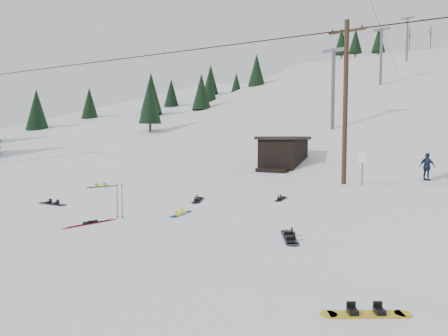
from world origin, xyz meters
The scene contains 21 objects.
ground centered at (0.00, 0.00, 0.00)m, with size 200.00×200.00×0.00m, color white.
ski_slope centered at (0.00, 55.00, -12.00)m, with size 60.00×75.00×45.00m, color silver.
ridge_left centered at (-36.00, 48.00, -11.00)m, with size 34.00×85.00×38.00m, color white.
treeline_left centered at (-34.00, 40.00, 0.00)m, with size 20.00×64.00×10.00m, color black, non-canonical shape.
treeline_crest centered at (0.00, 86.00, 0.00)m, with size 50.00×6.00×10.00m, color black, non-canonical shape.
utility_pole centered at (2.00, 14.00, 4.68)m, with size 2.00×0.26×9.00m.
trail_sign centered at (3.10, 13.58, 1.27)m, with size 0.50×0.09×1.85m.
lift_hut centered at (-5.00, 20.94, 1.36)m, with size 3.40×4.10×2.75m.
lift_tower_near centered at (-4.00, 30.00, 7.86)m, with size 2.20×0.36×8.00m.
lift_tower_mid centered at (-4.00, 50.00, 14.36)m, with size 2.20×0.36×8.00m.
lift_tower_far centered at (-4.00, 70.00, 20.86)m, with size 2.20×0.36×8.00m.
hero_snowboard centered at (0.27, 1.87, 0.02)m, with size 0.45×1.26×0.09m.
hero_skis centered at (-0.98, -0.77, 0.03)m, with size 0.27×1.78×0.09m.
ski_poles centered at (-0.95, 0.33, 0.56)m, with size 0.30×0.08×1.10m.
board_scatter_a centered at (-5.17, 0.76, 0.03)m, with size 1.49×0.34×0.10m.
board_scatter_b centered at (-1.07, 4.58, 0.03)m, with size 0.94×1.53×0.12m.
board_scatter_c centered at (-8.23, 5.60, 0.03)m, with size 0.70×1.48×0.11m.
board_scatter_d centered at (4.59, 0.89, 0.03)m, with size 0.99×1.47×0.12m.
board_scatter_e centered at (7.31, -2.59, 0.02)m, with size 1.11×0.84×0.09m.
board_scatter_f centered at (1.59, 6.76, 0.03)m, with size 0.50×1.41×0.10m.
skier_navy centered at (5.64, 18.69, 0.84)m, with size 0.99×0.41×1.69m, color #19253E.
Camera 1 is at (8.64, -8.23, 2.45)m, focal length 32.00 mm.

